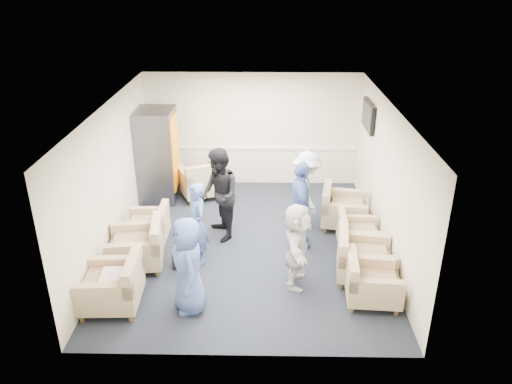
{
  "coord_description": "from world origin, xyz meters",
  "views": [
    {
      "loc": [
        0.3,
        -8.3,
        4.9
      ],
      "look_at": [
        0.14,
        0.2,
        1.02
      ],
      "focal_mm": 35.0,
      "sensor_mm": 36.0,
      "label": 1
    }
  ],
  "objects_px": {
    "armchair_right_near": "(369,283)",
    "person_front_left": "(188,266)",
    "armchair_left_near": "(114,287)",
    "person_mid_right": "(300,205)",
    "armchair_right_midnear": "(360,260)",
    "armchair_left_far": "(150,227)",
    "armchair_right_far": "(341,210)",
    "armchair_corner": "(202,181)",
    "armchair_right_midfar": "(356,235)",
    "person_front_right": "(297,245)",
    "person_mid_left": "(197,224)",
    "vending_machine": "(158,155)",
    "armchair_left_mid": "(140,248)",
    "person_back_left": "(219,195)",
    "person_back_right": "(307,190)"
  },
  "relations": [
    {
      "from": "armchair_left_mid",
      "to": "armchair_right_far",
      "type": "bearing_deg",
      "value": 105.14
    },
    {
      "from": "person_front_left",
      "to": "armchair_right_near",
      "type": "bearing_deg",
      "value": 78.89
    },
    {
      "from": "armchair_left_near",
      "to": "person_front_right",
      "type": "xyz_separation_m",
      "value": [
        2.85,
        0.67,
        0.38
      ]
    },
    {
      "from": "person_back_right",
      "to": "person_front_left",
      "type": "bearing_deg",
      "value": 136.25
    },
    {
      "from": "armchair_left_near",
      "to": "person_mid_left",
      "type": "bearing_deg",
      "value": 137.22
    },
    {
      "from": "vending_machine",
      "to": "armchair_right_midfar",
      "type": "bearing_deg",
      "value": -28.62
    },
    {
      "from": "person_front_right",
      "to": "armchair_right_far",
      "type": "bearing_deg",
      "value": -18.99
    },
    {
      "from": "armchair_corner",
      "to": "person_mid_left",
      "type": "height_order",
      "value": "person_mid_left"
    },
    {
      "from": "armchair_right_far",
      "to": "armchair_corner",
      "type": "xyz_separation_m",
      "value": [
        -3.0,
        1.36,
        0.02
      ]
    },
    {
      "from": "armchair_left_mid",
      "to": "person_front_left",
      "type": "height_order",
      "value": "person_front_left"
    },
    {
      "from": "armchair_right_far",
      "to": "vending_machine",
      "type": "relative_size",
      "value": 0.5
    },
    {
      "from": "armchair_left_far",
      "to": "person_back_right",
      "type": "xyz_separation_m",
      "value": [
        3.04,
        0.68,
        0.49
      ]
    },
    {
      "from": "armchair_right_midnear",
      "to": "person_mid_left",
      "type": "xyz_separation_m",
      "value": [
        -2.82,
        0.47,
        0.41
      ]
    },
    {
      "from": "armchair_left_mid",
      "to": "armchair_right_midnear",
      "type": "distance_m",
      "value": 3.84
    },
    {
      "from": "person_front_right",
      "to": "armchair_right_midnear",
      "type": "bearing_deg",
      "value": -72.27
    },
    {
      "from": "armchair_right_near",
      "to": "person_front_left",
      "type": "xyz_separation_m",
      "value": [
        -2.81,
        -0.26,
        0.45
      ]
    },
    {
      "from": "armchair_left_far",
      "to": "person_mid_right",
      "type": "height_order",
      "value": "person_mid_right"
    },
    {
      "from": "armchair_left_near",
      "to": "armchair_right_far",
      "type": "relative_size",
      "value": 0.92
    },
    {
      "from": "armchair_right_midfar",
      "to": "armchair_right_midnear",
      "type": "bearing_deg",
      "value": 177.47
    },
    {
      "from": "vending_machine",
      "to": "person_mid_right",
      "type": "bearing_deg",
      "value": -34.32
    },
    {
      "from": "armchair_right_near",
      "to": "armchair_right_far",
      "type": "xyz_separation_m",
      "value": [
        -0.1,
        2.51,
        0.02
      ]
    },
    {
      "from": "person_back_right",
      "to": "armchair_right_far",
      "type": "bearing_deg",
      "value": -95.68
    },
    {
      "from": "person_mid_left",
      "to": "person_front_left",
      "type": "bearing_deg",
      "value": -24.1
    },
    {
      "from": "armchair_right_far",
      "to": "person_back_left",
      "type": "xyz_separation_m",
      "value": [
        -2.43,
        -0.53,
        0.56
      ]
    },
    {
      "from": "armchair_left_near",
      "to": "person_front_right",
      "type": "relative_size",
      "value": 0.64
    },
    {
      "from": "armchair_left_near",
      "to": "person_front_left",
      "type": "distance_m",
      "value": 1.25
    },
    {
      "from": "person_back_right",
      "to": "person_front_right",
      "type": "xyz_separation_m",
      "value": [
        -0.31,
        -2.05,
        -0.07
      ]
    },
    {
      "from": "armchair_right_near",
      "to": "vending_machine",
      "type": "bearing_deg",
      "value": 51.14
    },
    {
      "from": "armchair_right_near",
      "to": "armchair_right_far",
      "type": "bearing_deg",
      "value": 6.57
    },
    {
      "from": "armchair_left_far",
      "to": "armchair_right_far",
      "type": "height_order",
      "value": "armchair_right_far"
    },
    {
      "from": "person_front_right",
      "to": "armchair_left_near",
      "type": "bearing_deg",
      "value": 110.63
    },
    {
      "from": "armchair_right_midfar",
      "to": "person_front_right",
      "type": "xyz_separation_m",
      "value": [
        -1.18,
        -1.12,
        0.44
      ]
    },
    {
      "from": "armchair_left_near",
      "to": "person_mid_right",
      "type": "relative_size",
      "value": 0.56
    },
    {
      "from": "armchair_right_far",
      "to": "person_mid_left",
      "type": "bearing_deg",
      "value": 126.66
    },
    {
      "from": "armchair_right_midfar",
      "to": "armchair_right_far",
      "type": "xyz_separation_m",
      "value": [
        -0.15,
        0.95,
        0.05
      ]
    },
    {
      "from": "armchair_right_midnear",
      "to": "armchair_left_far",
      "type": "bearing_deg",
      "value": 80.54
    },
    {
      "from": "person_front_left",
      "to": "person_back_right",
      "type": "bearing_deg",
      "value": 127.74
    },
    {
      "from": "person_mid_right",
      "to": "armchair_left_far",
      "type": "bearing_deg",
      "value": 85.12
    },
    {
      "from": "armchair_left_far",
      "to": "person_mid_right",
      "type": "relative_size",
      "value": 0.47
    },
    {
      "from": "armchair_right_near",
      "to": "armchair_corner",
      "type": "xyz_separation_m",
      "value": [
        -3.1,
        3.87,
        0.04
      ]
    },
    {
      "from": "vending_machine",
      "to": "person_mid_left",
      "type": "distance_m",
      "value": 2.97
    },
    {
      "from": "armchair_left_mid",
      "to": "armchair_left_far",
      "type": "bearing_deg",
      "value": 172.64
    },
    {
      "from": "armchair_right_far",
      "to": "vending_machine",
      "type": "distance_m",
      "value": 4.21
    },
    {
      "from": "armchair_right_midnear",
      "to": "vending_machine",
      "type": "relative_size",
      "value": 0.48
    },
    {
      "from": "armchair_left_far",
      "to": "person_back_left",
      "type": "relative_size",
      "value": 0.44
    },
    {
      "from": "armchair_left_mid",
      "to": "armchair_right_far",
      "type": "distance_m",
      "value": 4.08
    },
    {
      "from": "person_front_left",
      "to": "armchair_right_midnear",
      "type": "bearing_deg",
      "value": 91.49
    },
    {
      "from": "armchair_left_near",
      "to": "armchair_left_mid",
      "type": "relative_size",
      "value": 0.91
    },
    {
      "from": "vending_machine",
      "to": "armchair_corner",
      "type": "bearing_deg",
      "value": 4.53
    },
    {
      "from": "armchair_left_near",
      "to": "armchair_right_midnear",
      "type": "height_order",
      "value": "armchair_left_near"
    }
  ]
}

